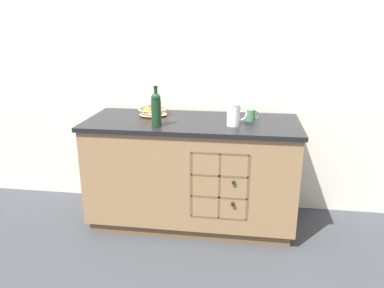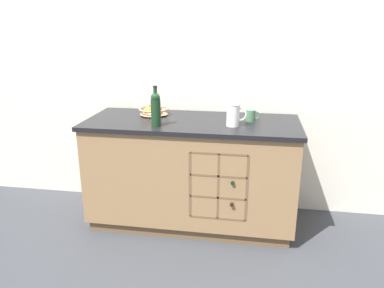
{
  "view_description": "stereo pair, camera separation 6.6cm",
  "coord_description": "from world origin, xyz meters",
  "px_view_note": "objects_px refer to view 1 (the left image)",
  "views": [
    {
      "loc": [
        0.43,
        -2.94,
        1.67
      ],
      "look_at": [
        0.0,
        0.0,
        0.71
      ],
      "focal_mm": 35.0,
      "sensor_mm": 36.0,
      "label": 1
    },
    {
      "loc": [
        0.49,
        -2.93,
        1.67
      ],
      "look_at": [
        0.0,
        0.0,
        0.71
      ],
      "focal_mm": 35.0,
      "sensor_mm": 36.0,
      "label": 2
    }
  ],
  "objects_px": {
    "fruit_bowl": "(153,111)",
    "white_pitcher": "(234,114)",
    "standing_wine_bottle": "(156,109)",
    "ceramic_mug": "(251,115)"
  },
  "relations": [
    {
      "from": "fruit_bowl",
      "to": "white_pitcher",
      "type": "relative_size",
      "value": 1.5
    },
    {
      "from": "ceramic_mug",
      "to": "standing_wine_bottle",
      "type": "xyz_separation_m",
      "value": [
        -0.72,
        -0.28,
        0.09
      ]
    },
    {
      "from": "ceramic_mug",
      "to": "standing_wine_bottle",
      "type": "distance_m",
      "value": 0.78
    },
    {
      "from": "fruit_bowl",
      "to": "standing_wine_bottle",
      "type": "bearing_deg",
      "value": -72.04
    },
    {
      "from": "fruit_bowl",
      "to": "white_pitcher",
      "type": "distance_m",
      "value": 0.74
    },
    {
      "from": "white_pitcher",
      "to": "standing_wine_bottle",
      "type": "height_order",
      "value": "standing_wine_bottle"
    },
    {
      "from": "ceramic_mug",
      "to": "fruit_bowl",
      "type": "bearing_deg",
      "value": 175.42
    },
    {
      "from": "white_pitcher",
      "to": "ceramic_mug",
      "type": "distance_m",
      "value": 0.23
    },
    {
      "from": "fruit_bowl",
      "to": "ceramic_mug",
      "type": "xyz_separation_m",
      "value": [
        0.83,
        -0.07,
        0.0
      ]
    },
    {
      "from": "standing_wine_bottle",
      "to": "white_pitcher",
      "type": "bearing_deg",
      "value": 9.9
    }
  ]
}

